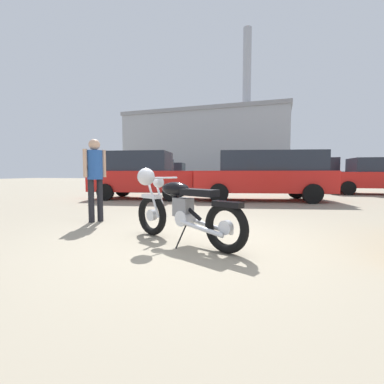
% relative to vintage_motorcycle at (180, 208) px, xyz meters
% --- Properties ---
extents(ground_plane, '(80.00, 80.00, 0.00)m').
position_rel_vintage_motorcycle_xyz_m(ground_plane, '(0.24, 0.06, -0.49)').
color(ground_plane, gray).
extents(vintage_motorcycle, '(1.86, 1.13, 1.07)m').
position_rel_vintage_motorcycle_xyz_m(vintage_motorcycle, '(0.00, 0.00, 0.00)').
color(vintage_motorcycle, black).
rests_on(vintage_motorcycle, ground_plane).
extents(bystander, '(0.30, 0.39, 1.66)m').
position_rel_vintage_motorcycle_xyz_m(bystander, '(-2.10, 1.20, 0.53)').
color(bystander, black).
rests_on(bystander, ground_plane).
extents(silver_sedan_mid, '(4.90, 2.45, 1.74)m').
position_rel_vintage_motorcycle_xyz_m(silver_sedan_mid, '(1.35, 6.32, 0.45)').
color(silver_sedan_mid, black).
rests_on(silver_sedan_mid, ground_plane).
extents(red_hatchback_near, '(4.21, 1.94, 1.67)m').
position_rel_vintage_motorcycle_xyz_m(red_hatchback_near, '(6.43, 10.45, 0.34)').
color(red_hatchback_near, black).
rests_on(red_hatchback_near, ground_plane).
extents(white_estate_far, '(4.34, 2.22, 1.67)m').
position_rel_vintage_motorcycle_xyz_m(white_estate_far, '(-4.78, 14.53, 0.34)').
color(white_estate_far, black).
rests_on(white_estate_far, ground_plane).
extents(blue_hatchback_right, '(3.91, 1.84, 1.78)m').
position_rel_vintage_motorcycle_xyz_m(blue_hatchback_right, '(3.87, 12.13, 0.43)').
color(blue_hatchback_right, black).
rests_on(blue_hatchback_right, ground_plane).
extents(dark_sedan_left, '(4.03, 2.09, 1.78)m').
position_rel_vintage_motorcycle_xyz_m(dark_sedan_left, '(-4.99, 11.07, 0.43)').
color(dark_sedan_left, black).
rests_on(dark_sedan_left, ground_plane).
extents(pale_sedan_back, '(4.04, 2.12, 1.78)m').
position_rel_vintage_motorcycle_xyz_m(pale_sedan_back, '(-3.15, 5.98, 0.43)').
color(pale_sedan_back, black).
rests_on(pale_sedan_back, ground_plane).
extents(industrial_building, '(23.06, 10.30, 19.97)m').
position_rel_vintage_motorcycle_xyz_m(industrial_building, '(-5.62, 34.36, 4.30)').
color(industrial_building, '#9EA0A8').
rests_on(industrial_building, ground_plane).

